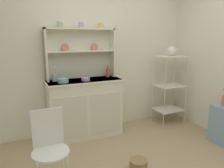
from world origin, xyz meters
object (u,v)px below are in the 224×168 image
(bowl_mixing_large, at_px, (63,81))
(floor_basket, at_px, (138,165))
(cup_sage_0, at_px, (59,25))
(wire_chair, at_px, (50,143))
(flower_vase, at_px, (224,99))
(hutch_cabinet, at_px, (85,107))
(bakers_rack, at_px, (170,83))
(jam_bottle, at_px, (108,72))
(utensil_jar, at_px, (55,77))
(hutch_shelf_unit, at_px, (80,50))
(porcelain_teapot, at_px, (172,51))

(bowl_mixing_large, bearing_deg, floor_basket, -59.65)
(cup_sage_0, bearing_deg, bowl_mixing_large, -96.76)
(wire_chair, relative_size, cup_sage_0, 9.87)
(flower_vase, bearing_deg, hutch_cabinet, 150.29)
(bakers_rack, height_order, bowl_mixing_large, bakers_rack)
(hutch_cabinet, xyz_separation_m, jam_bottle, (0.42, 0.09, 0.51))
(jam_bottle, distance_m, utensil_jar, 0.84)
(hutch_cabinet, distance_m, hutch_shelf_unit, 0.90)
(hutch_cabinet, bearing_deg, wire_chair, -122.76)
(utensil_jar, bearing_deg, hutch_cabinet, -10.49)
(hutch_cabinet, height_order, bowl_mixing_large, bowl_mixing_large)
(wire_chair, height_order, floor_basket, wire_chair)
(hutch_cabinet, distance_m, jam_bottle, 0.67)
(flower_vase, bearing_deg, floor_basket, -175.24)
(hutch_shelf_unit, xyz_separation_m, utensil_jar, (-0.42, -0.09, -0.39))
(hutch_cabinet, height_order, floor_basket, hutch_cabinet)
(utensil_jar, bearing_deg, flower_vase, -26.43)
(hutch_cabinet, relative_size, wire_chair, 1.34)
(hutch_shelf_unit, bearing_deg, flower_vase, -33.56)
(jam_bottle, relative_size, porcelain_teapot, 0.72)
(hutch_cabinet, relative_size, utensil_jar, 4.49)
(bowl_mixing_large, height_order, utensil_jar, utensil_jar)
(hutch_cabinet, xyz_separation_m, cup_sage_0, (-0.31, 0.12, 1.25))
(hutch_cabinet, bearing_deg, hutch_shelf_unit, 90.00)
(floor_basket, xyz_separation_m, bowl_mixing_large, (-0.63, 1.07, 0.87))
(utensil_jar, bearing_deg, bakers_rack, -5.16)
(cup_sage_0, height_order, jam_bottle, cup_sage_0)
(hutch_shelf_unit, height_order, utensil_jar, hutch_shelf_unit)
(floor_basket, distance_m, porcelain_teapot, 2.04)
(bowl_mixing_large, distance_m, utensil_jar, 0.18)
(bakers_rack, xyz_separation_m, flower_vase, (0.25, -0.92, -0.07))
(hutch_cabinet, xyz_separation_m, flower_vase, (1.78, -1.02, 0.20))
(utensil_jar, xyz_separation_m, flower_vase, (2.21, -1.10, -0.30))
(porcelain_teapot, bearing_deg, wire_chair, -156.57)
(bakers_rack, height_order, floor_basket, bakers_rack)
(wire_chair, bearing_deg, cup_sage_0, 68.63)
(wire_chair, distance_m, utensil_jar, 1.25)
(cup_sage_0, relative_size, porcelain_teapot, 0.34)
(bakers_rack, bearing_deg, utensil_jar, 174.84)
(floor_basket, bearing_deg, jam_bottle, 84.03)
(bowl_mixing_large, height_order, flower_vase, bowl_mixing_large)
(wire_chair, bearing_deg, bowl_mixing_large, 66.63)
(porcelain_teapot, bearing_deg, jam_bottle, 170.57)
(wire_chair, xyz_separation_m, cup_sage_0, (0.37, 1.18, 1.19))
(wire_chair, height_order, cup_sage_0, cup_sage_0)
(porcelain_teapot, height_order, flower_vase, porcelain_teapot)
(hutch_cabinet, xyz_separation_m, bakers_rack, (1.54, -0.10, 0.27))
(hutch_shelf_unit, relative_size, wire_chair, 1.25)
(flower_vase, bearing_deg, cup_sage_0, 151.42)
(bakers_rack, distance_m, wire_chair, 2.43)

